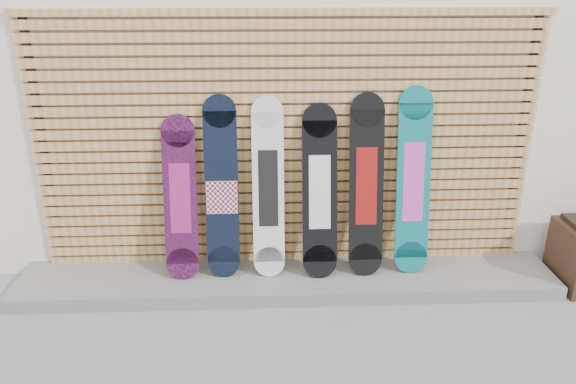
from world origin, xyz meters
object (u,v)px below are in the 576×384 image
snowboard_0 (180,198)px  snowboard_5 (413,182)px  snowboard_1 (222,189)px  snowboard_3 (320,192)px  snowboard_4 (366,186)px  snowboard_2 (268,188)px

snowboard_0 → snowboard_5: size_ratio=0.86×
snowboard_1 → snowboard_3: snowboard_1 is taller
snowboard_5 → snowboard_4: bearing=-177.9°
snowboard_0 → snowboard_1: size_ratio=0.90×
snowboard_3 → snowboard_4: 0.39m
snowboard_1 → snowboard_5: snowboard_5 is taller
snowboard_0 → snowboard_3: (1.16, -0.01, 0.04)m
snowboard_4 → snowboard_2: bearing=179.3°
snowboard_0 → snowboard_3: size_ratio=0.94×
snowboard_0 → snowboard_3: snowboard_3 is taller
snowboard_0 → snowboard_4: bearing=-0.0°
snowboard_2 → snowboard_3: bearing=-3.0°
snowboard_1 → snowboard_4: bearing=-0.5°
snowboard_1 → snowboard_5: (1.61, 0.00, 0.04)m
snowboard_0 → snowboard_2: bearing=0.7°
snowboard_4 → snowboard_5: 0.40m
snowboard_1 → snowboard_4: snowboard_4 is taller
snowboard_3 → snowboard_1: bearing=178.4°
snowboard_1 → snowboard_4: size_ratio=1.00×
snowboard_4 → snowboard_0: bearing=180.0°
snowboard_0 → snowboard_4: size_ratio=0.89×
snowboard_3 → snowboard_5: 0.79m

